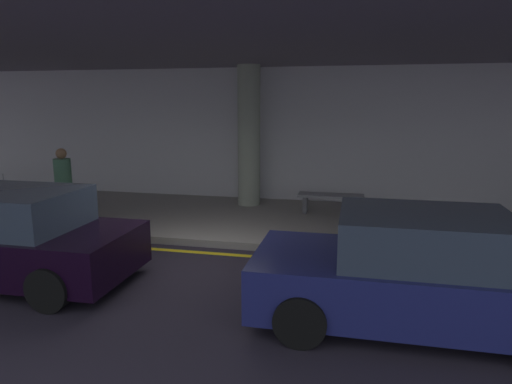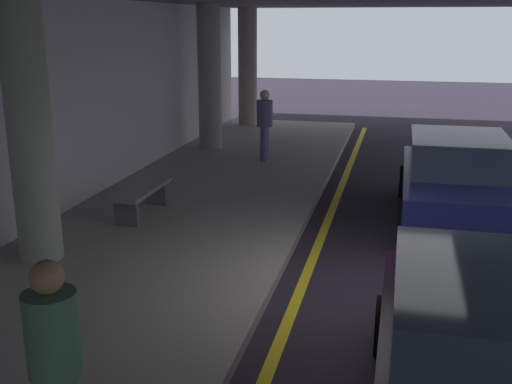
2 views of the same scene
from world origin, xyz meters
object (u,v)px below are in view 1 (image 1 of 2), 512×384
(car_navy, at_px, (416,273))
(car_black, at_px, (9,238))
(bench_metal, at_px, (331,200))
(person_waiting_for_ride, at_px, (63,179))
(suitcase_upright_primary, at_px, (5,196))
(support_column_left_mid, at_px, (249,136))

(car_navy, height_order, car_black, same)
(car_navy, height_order, bench_metal, car_navy)
(person_waiting_for_ride, relative_size, suitcase_upright_primary, 1.87)
(car_navy, xyz_separation_m, bench_metal, (-1.37, 5.27, -0.21))
(car_navy, relative_size, bench_metal, 2.56)
(person_waiting_for_ride, bearing_deg, car_navy, -3.70)
(suitcase_upright_primary, bearing_deg, car_black, -68.55)
(suitcase_upright_primary, distance_m, bench_metal, 8.40)
(suitcase_upright_primary, xyz_separation_m, bench_metal, (8.31, 1.21, 0.04))
(support_column_left_mid, relative_size, bench_metal, 2.28)
(bench_metal, bearing_deg, support_column_left_mid, 165.35)
(car_navy, bearing_deg, suitcase_upright_primary, -25.15)
(suitcase_upright_primary, relative_size, bench_metal, 0.56)
(car_navy, bearing_deg, person_waiting_for_ride, -26.44)
(car_black, height_order, person_waiting_for_ride, person_waiting_for_ride)
(car_navy, distance_m, bench_metal, 5.45)
(car_navy, distance_m, suitcase_upright_primary, 10.50)
(support_column_left_mid, distance_m, person_waiting_for_ride, 4.66)
(car_black, bearing_deg, support_column_left_mid, -115.51)
(support_column_left_mid, xyz_separation_m, car_navy, (3.58, -5.84, -1.26))
(car_navy, height_order, person_waiting_for_ride, person_waiting_for_ride)
(car_navy, relative_size, car_black, 1.00)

